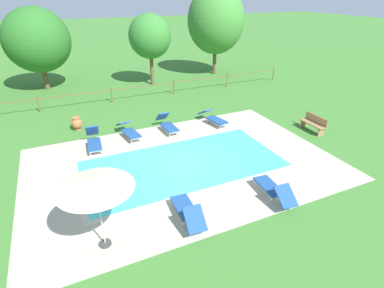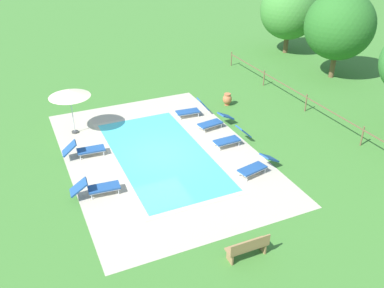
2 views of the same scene
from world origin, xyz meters
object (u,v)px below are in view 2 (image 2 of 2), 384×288
object	(u,v)px
sun_lounger_north_end	(97,188)
sun_lounger_north_mid	(232,138)
tree_centre	(339,26)
patio_umbrella_open_foreground	(69,94)
sun_lounger_south_near_corner	(192,110)
terracotta_urn_near_fence	(227,99)
sun_lounger_north_far	(257,166)
sun_lounger_north_near_steps	(215,122)
tree_west_mid	(290,10)
wooden_bench_lawn_side	(248,247)
sun_lounger_south_mid	(85,149)

from	to	relation	value
sun_lounger_north_end	sun_lounger_north_mid	bearing A→B (deg)	101.45
sun_lounger_north_end	tree_centre	xyz separation A→B (m)	(-7.12, 18.20, 3.21)
sun_lounger_north_end	patio_umbrella_open_foreground	xyz separation A→B (m)	(-6.00, 0.21, 1.86)
sun_lounger_south_near_corner	terracotta_urn_near_fence	distance (m)	2.59
sun_lounger_north_far	patio_umbrella_open_foreground	size ratio (longest dim) A/B	0.87
sun_lounger_north_near_steps	patio_umbrella_open_foreground	world-z (taller)	patio_umbrella_open_foreground
sun_lounger_south_near_corner	tree_centre	world-z (taller)	tree_centre
tree_west_mid	wooden_bench_lawn_side	bearing A→B (deg)	-38.07
sun_lounger_north_near_steps	patio_umbrella_open_foreground	distance (m)	7.67
tree_centre	patio_umbrella_open_foreground	bearing A→B (deg)	-86.41
sun_lounger_north_far	sun_lounger_south_near_corner	xyz separation A→B (m)	(-6.58, -0.22, 0.03)
patio_umbrella_open_foreground	terracotta_urn_near_fence	xyz separation A→B (m)	(0.15, 9.03, -1.83)
wooden_bench_lawn_side	sun_lounger_north_end	bearing A→B (deg)	-145.97
sun_lounger_north_far	terracotta_urn_near_fence	xyz separation A→B (m)	(-7.10, 2.31, 0.04)
sun_lounger_south_near_corner	terracotta_urn_near_fence	xyz separation A→B (m)	(-0.52, 2.54, 0.00)
sun_lounger_south_near_corner	tree_centre	xyz separation A→B (m)	(-1.80, 11.49, 3.18)
sun_lounger_north_end	tree_west_mid	world-z (taller)	tree_west_mid
sun_lounger_north_near_steps	wooden_bench_lawn_side	world-z (taller)	wooden_bench_lawn_side
terracotta_urn_near_fence	sun_lounger_south_near_corner	bearing A→B (deg)	-78.43
tree_west_mid	sun_lounger_north_near_steps	bearing A→B (deg)	-49.54
sun_lounger_north_near_steps	sun_lounger_north_far	size ratio (longest dim) A/B	1.00
sun_lounger_north_mid	sun_lounger_north_far	bearing A→B (deg)	-3.99
sun_lounger_north_mid	tree_west_mid	bearing A→B (deg)	135.71
tree_centre	sun_lounger_north_near_steps	bearing A→B (deg)	-71.77
sun_lounger_north_far	sun_lounger_south_mid	distance (m)	8.14
sun_lounger_north_mid	tree_centre	xyz separation A→B (m)	(-5.68, 11.08, 3.19)
sun_lounger_south_mid	sun_lounger_south_near_corner	bearing A→B (deg)	107.11
terracotta_urn_near_fence	sun_lounger_north_far	bearing A→B (deg)	-18.02
sun_lounger_north_far	sun_lounger_south_near_corner	world-z (taller)	sun_lounger_south_near_corner
sun_lounger_north_near_steps	sun_lounger_north_far	world-z (taller)	sun_lounger_north_far
tree_centre	sun_lounger_north_end	bearing A→B (deg)	-68.62
terracotta_urn_near_fence	tree_west_mid	distance (m)	12.28
sun_lounger_north_near_steps	terracotta_urn_near_fence	xyz separation A→B (m)	(-2.34, 2.02, 0.04)
terracotta_urn_near_fence	tree_centre	size ratio (longest dim) A/B	0.13
sun_lounger_south_mid	tree_west_mid	size ratio (longest dim) A/B	0.35
patio_umbrella_open_foreground	tree_centre	size ratio (longest dim) A/B	0.42
sun_lounger_north_mid	terracotta_urn_near_fence	size ratio (longest dim) A/B	2.67
sun_lounger_north_mid	wooden_bench_lawn_side	world-z (taller)	sun_lounger_north_mid
terracotta_urn_near_fence	tree_centre	xyz separation A→B (m)	(-1.28, 8.96, 3.18)
sun_lounger_south_mid	tree_centre	xyz separation A→B (m)	(-3.80, 18.00, 3.20)
sun_lounger_north_near_steps	terracotta_urn_near_fence	world-z (taller)	terracotta_urn_near_fence
sun_lounger_south_near_corner	sun_lounger_north_mid	bearing A→B (deg)	6.06
sun_lounger_north_near_steps	tree_west_mid	xyz separation A→B (m)	(-9.70, 11.37, 3.05)
sun_lounger_south_mid	tree_west_mid	world-z (taller)	tree_west_mid
sun_lounger_north_mid	wooden_bench_lawn_side	size ratio (longest dim) A/B	1.31
wooden_bench_lawn_side	tree_centre	distance (m)	19.49
terracotta_urn_near_fence	sun_lounger_south_mid	bearing A→B (deg)	-74.41
sun_lounger_north_near_steps	tree_centre	distance (m)	12.00
sun_lounger_north_near_steps	wooden_bench_lawn_side	xyz separation A→B (m)	(9.16, -3.40, 0.11)
terracotta_urn_near_fence	tree_centre	world-z (taller)	tree_centre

